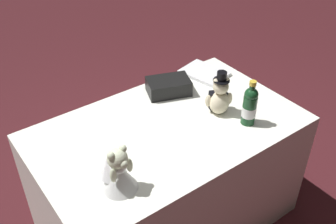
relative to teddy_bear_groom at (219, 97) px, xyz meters
name	(u,v)px	position (x,y,z in m)	size (l,w,h in m)	color
ground_plane	(168,217)	(-0.32, 0.06, -0.89)	(12.00, 12.00, 0.00)	#47191E
reception_table	(168,176)	(-0.32, 0.06, -0.50)	(1.52, 0.92, 0.79)	white
teddy_bear_groom	(219,97)	(0.00, 0.00, 0.00)	(0.15, 0.15, 0.28)	beige
teddy_bear_bride	(117,170)	(-0.78, -0.17, 0.00)	(0.17, 0.22, 0.24)	white
champagne_bottle	(250,106)	(0.06, -0.18, 0.02)	(0.08, 0.08, 0.28)	#164221
signing_pen	(253,94)	(0.30, 0.00, -0.10)	(0.12, 0.09, 0.01)	black
gift_case_black	(169,86)	(-0.12, 0.34, -0.06)	(0.31, 0.25, 0.09)	black
guestbook	(204,73)	(0.22, 0.38, -0.09)	(0.22, 0.30, 0.02)	white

